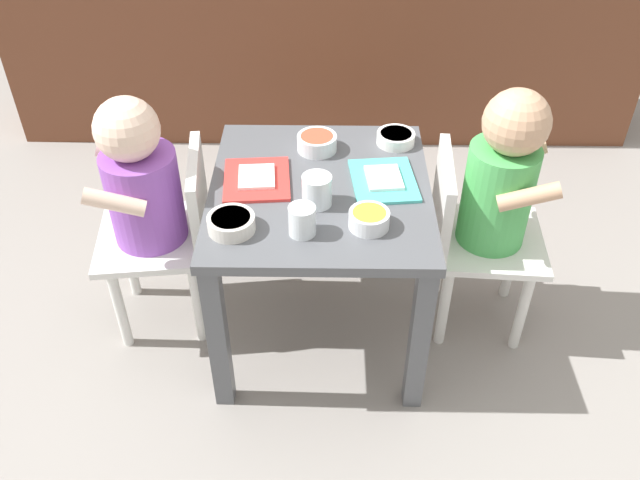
# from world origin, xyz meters

# --- Properties ---
(ground_plane) EXTENTS (7.00, 7.00, 0.00)m
(ground_plane) POSITION_xyz_m (0.00, 0.00, 0.00)
(ground_plane) COLOR gray
(kitchen_cabinet_back) EXTENTS (2.33, 0.39, 0.96)m
(kitchen_cabinet_back) POSITION_xyz_m (0.00, 1.15, 0.48)
(kitchen_cabinet_back) COLOR brown
(kitchen_cabinet_back) RESTS_ON ground
(dining_table) EXTENTS (0.52, 0.58, 0.47)m
(dining_table) POSITION_xyz_m (0.00, 0.00, 0.38)
(dining_table) COLOR #515459
(dining_table) RESTS_ON ground
(seated_child_left) EXTENTS (0.31, 0.31, 0.68)m
(seated_child_left) POSITION_xyz_m (-0.42, 0.03, 0.43)
(seated_child_left) COLOR silver
(seated_child_left) RESTS_ON ground
(seated_child_right) EXTENTS (0.30, 0.30, 0.70)m
(seated_child_right) POSITION_xyz_m (0.42, 0.03, 0.44)
(seated_child_right) COLOR silver
(seated_child_right) RESTS_ON ground
(dog) EXTENTS (0.42, 0.27, 0.32)m
(dog) POSITION_xyz_m (0.04, 0.54, 0.21)
(dog) COLOR tan
(dog) RESTS_ON ground
(food_tray_left) EXTENTS (0.17, 0.19, 0.02)m
(food_tray_left) POSITION_xyz_m (-0.15, 0.02, 0.47)
(food_tray_left) COLOR red
(food_tray_left) RESTS_ON dining_table
(food_tray_right) EXTENTS (0.17, 0.20, 0.02)m
(food_tray_right) POSITION_xyz_m (0.15, 0.02, 0.47)
(food_tray_right) COLOR #4CC6BC
(food_tray_right) RESTS_ON dining_table
(water_cup_left) EXTENTS (0.07, 0.07, 0.07)m
(water_cup_left) POSITION_xyz_m (-0.01, -0.07, 0.50)
(water_cup_left) COLOR white
(water_cup_left) RESTS_ON dining_table
(water_cup_right) EXTENTS (0.06, 0.06, 0.07)m
(water_cup_right) POSITION_xyz_m (-0.04, -0.17, 0.49)
(water_cup_right) COLOR white
(water_cup_right) RESTS_ON dining_table
(veggie_bowl_near) EXTENTS (0.10, 0.10, 0.03)m
(veggie_bowl_near) POSITION_xyz_m (0.19, 0.20, 0.48)
(veggie_bowl_near) COLOR white
(veggie_bowl_near) RESTS_ON dining_table
(cereal_bowl_left_side) EXTENTS (0.10, 0.10, 0.04)m
(cereal_bowl_left_side) POSITION_xyz_m (-0.01, 0.17, 0.49)
(cereal_bowl_left_side) COLOR white
(cereal_bowl_left_side) RESTS_ON dining_table
(veggie_bowl_far) EXTENTS (0.10, 0.10, 0.04)m
(veggie_bowl_far) POSITION_xyz_m (-0.19, -0.17, 0.48)
(veggie_bowl_far) COLOR silver
(veggie_bowl_far) RESTS_ON dining_table
(cereal_bowl_right_side) EXTENTS (0.09, 0.09, 0.04)m
(cereal_bowl_right_side) POSITION_xyz_m (0.11, -0.15, 0.49)
(cereal_bowl_right_side) COLOR white
(cereal_bowl_right_side) RESTS_ON dining_table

